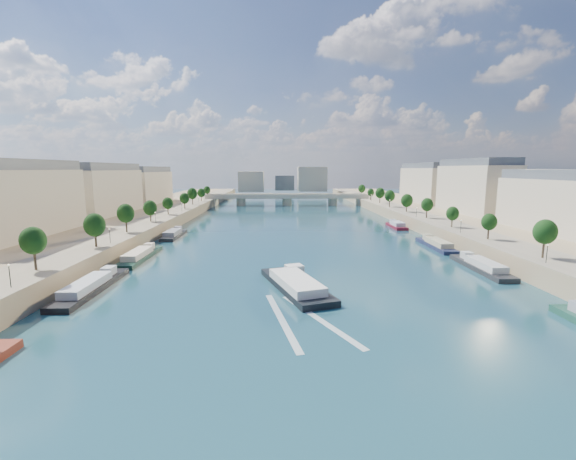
{
  "coord_description": "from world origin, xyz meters",
  "views": [
    {
      "loc": [
        -6.04,
        -35.49,
        25.48
      ],
      "look_at": [
        -2.81,
        92.5,
        5.0
      ],
      "focal_mm": 24.0,
      "sensor_mm": 36.0,
      "label": 1
    }
  ],
  "objects": [
    {
      "name": "bridge",
      "position": [
        0.0,
        232.09,
        5.08
      ],
      "size": [
        112.0,
        12.0,
        8.15
      ],
      "color": "#C1B79E",
      "rests_on": "ground"
    },
    {
      "name": "moored_barges_left",
      "position": [
        -45.5,
        40.72,
        0.84
      ],
      "size": [
        5.0,
        151.51,
        3.6
      ],
      "color": "#1C273F",
      "rests_on": "ground"
    },
    {
      "name": "quay_right",
      "position": [
        72.0,
        100.0,
        2.5
      ],
      "size": [
        44.0,
        520.0,
        5.0
      ],
      "primitive_type": "cube",
      "color": "#9E8460",
      "rests_on": "ground"
    },
    {
      "name": "pave_left",
      "position": [
        -57.0,
        100.0,
        5.05
      ],
      "size": [
        14.0,
        520.0,
        0.1
      ],
      "primitive_type": "cube",
      "color": "gray",
      "rests_on": "quay_left"
    },
    {
      "name": "tour_barge",
      "position": [
        -2.37,
        43.53,
        1.01
      ],
      "size": [
        15.81,
        28.14,
        3.73
      ],
      "rotation": [
        0.0,
        0.0,
        0.32
      ],
      "color": "black",
      "rests_on": "ground"
    },
    {
      "name": "buildings_left",
      "position": [
        -85.0,
        112.0,
        16.45
      ],
      "size": [
        16.0,
        226.0,
        23.2
      ],
      "color": "beige",
      "rests_on": "ground"
    },
    {
      "name": "lamps_left",
      "position": [
        -52.5,
        90.0,
        7.78
      ],
      "size": [
        0.36,
        200.36,
        4.28
      ],
      "color": "black",
      "rests_on": "ground"
    },
    {
      "name": "quay_left",
      "position": [
        -72.0,
        100.0,
        2.5
      ],
      "size": [
        44.0,
        520.0,
        5.0
      ],
      "primitive_type": "cube",
      "color": "#9E8460",
      "rests_on": "ground"
    },
    {
      "name": "trees_right",
      "position": [
        55.0,
        110.0,
        10.48
      ],
      "size": [
        4.8,
        268.8,
        8.26
      ],
      "color": "#382B1E",
      "rests_on": "ground"
    },
    {
      "name": "wake",
      "position": [
        -2.37,
        26.91,
        0.02
      ],
      "size": [
        15.59,
        25.74,
        0.04
      ],
      "color": "silver",
      "rests_on": "ground"
    },
    {
      "name": "pave_right",
      "position": [
        57.0,
        100.0,
        5.05
      ],
      "size": [
        14.0,
        520.0,
        0.1
      ],
      "primitive_type": "cube",
      "color": "gray",
      "rests_on": "quay_right"
    },
    {
      "name": "trees_left",
      "position": [
        -55.0,
        102.0,
        10.48
      ],
      "size": [
        4.8,
        268.8,
        8.26
      ],
      "color": "#382B1E",
      "rests_on": "ground"
    },
    {
      "name": "moored_barges_right",
      "position": [
        45.5,
        52.87,
        0.84
      ],
      "size": [
        5.0,
        161.73,
        3.6
      ],
      "color": "black",
      "rests_on": "ground"
    },
    {
      "name": "lamps_right",
      "position": [
        52.5,
        105.0,
        7.78
      ],
      "size": [
        0.36,
        200.36,
        4.28
      ],
      "color": "black",
      "rests_on": "ground"
    },
    {
      "name": "ground",
      "position": [
        0.0,
        100.0,
        0.0
      ],
      "size": [
        700.0,
        700.0,
        0.0
      ],
      "primitive_type": "plane",
      "color": "#0B2334",
      "rests_on": "ground"
    },
    {
      "name": "skyline",
      "position": [
        3.19,
        319.52,
        14.66
      ],
      "size": [
        79.0,
        42.0,
        22.0
      ],
      "color": "beige",
      "rests_on": "ground"
    },
    {
      "name": "buildings_right",
      "position": [
        85.0,
        112.0,
        16.45
      ],
      "size": [
        16.0,
        226.0,
        23.2
      ],
      "color": "beige",
      "rests_on": "ground"
    }
  ]
}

